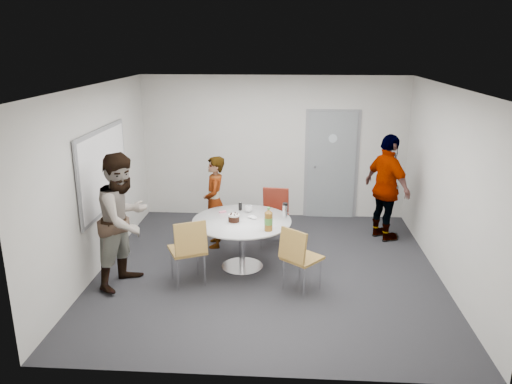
# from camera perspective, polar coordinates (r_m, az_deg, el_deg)

# --- Properties ---
(floor) EXTENTS (5.00, 5.00, 0.00)m
(floor) POSITION_cam_1_polar(r_m,az_deg,el_deg) (7.57, 1.36, -8.86)
(floor) COLOR black
(floor) RESTS_ON ground
(ceiling) EXTENTS (5.00, 5.00, 0.00)m
(ceiling) POSITION_cam_1_polar(r_m,az_deg,el_deg) (6.85, 1.52, 11.95)
(ceiling) COLOR silver
(ceiling) RESTS_ON wall_back
(wall_back) EXTENTS (5.00, 0.00, 5.00)m
(wall_back) POSITION_cam_1_polar(r_m,az_deg,el_deg) (9.52, 2.06, 5.10)
(wall_back) COLOR beige
(wall_back) RESTS_ON floor
(wall_left) EXTENTS (0.00, 5.00, 5.00)m
(wall_left) POSITION_cam_1_polar(r_m,az_deg,el_deg) (7.61, -17.74, 1.31)
(wall_left) COLOR beige
(wall_left) RESTS_ON floor
(wall_right) EXTENTS (0.00, 5.00, 5.00)m
(wall_right) POSITION_cam_1_polar(r_m,az_deg,el_deg) (7.43, 21.08, 0.61)
(wall_right) COLOR beige
(wall_right) RESTS_ON floor
(wall_front) EXTENTS (5.00, 0.00, 5.00)m
(wall_front) POSITION_cam_1_polar(r_m,az_deg,el_deg) (4.74, 0.16, -7.20)
(wall_front) COLOR beige
(wall_front) RESTS_ON floor
(door) EXTENTS (1.02, 0.17, 2.12)m
(door) POSITION_cam_1_polar(r_m,az_deg,el_deg) (9.61, 8.62, 3.04)
(door) COLOR slate
(door) RESTS_ON wall_back
(whiteboard) EXTENTS (0.04, 1.90, 1.25)m
(whiteboard) POSITION_cam_1_polar(r_m,az_deg,el_deg) (7.75, -17.01, 2.41)
(whiteboard) COLOR gray
(whiteboard) RESTS_ON wall_left
(table) EXTENTS (1.46, 1.46, 1.10)m
(table) POSITION_cam_1_polar(r_m,az_deg,el_deg) (7.37, -1.40, -3.97)
(table) COLOR silver
(table) RESTS_ON floor
(chair_near_left) EXTENTS (0.63, 0.65, 0.98)m
(chair_near_left) POSITION_cam_1_polar(r_m,az_deg,el_deg) (6.92, -7.68, -6.12)
(chair_near_left) COLOR brown
(chair_near_left) RESTS_ON floor
(chair_near_right) EXTENTS (0.64, 0.65, 0.93)m
(chair_near_right) POSITION_cam_1_polar(r_m,az_deg,el_deg) (6.72, 4.84, -7.02)
(chair_near_right) COLOR brown
(chair_near_right) RESTS_ON floor
(chair_far) EXTENTS (0.50, 0.54, 0.95)m
(chair_far) POSITION_cam_1_polar(r_m,az_deg,el_deg) (8.31, 2.16, -2.15)
(chair_far) COLOR maroon
(chair_far) RESTS_ON floor
(person_main) EXTENTS (0.44, 0.60, 1.52)m
(person_main) POSITION_cam_1_polar(r_m,az_deg,el_deg) (8.20, -4.75, -1.15)
(person_main) COLOR #A5C6EA
(person_main) RESTS_ON floor
(person_left) EXTENTS (0.99, 1.11, 1.88)m
(person_left) POSITION_cam_1_polar(r_m,az_deg,el_deg) (7.05, -14.85, -3.13)
(person_left) COLOR white
(person_left) RESTS_ON floor
(person_right) EXTENTS (0.91, 1.15, 1.83)m
(person_right) POSITION_cam_1_polar(r_m,az_deg,el_deg) (8.69, 14.75, 0.45)
(person_right) COLOR black
(person_right) RESTS_ON floor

